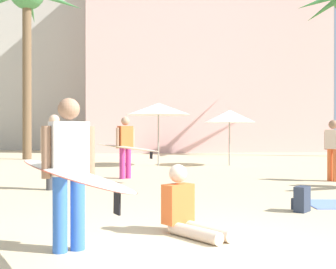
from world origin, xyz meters
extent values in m
plane|color=#C6B28C|center=(0.00, 0.00, 0.00)|extent=(120.00, 120.00, 0.00)
cube|color=beige|center=(5.29, 28.39, 6.51)|extent=(16.29, 11.92, 13.02)
cone|color=#387A3D|center=(11.18, 19.37, 8.56)|extent=(1.45, 2.59, 1.26)
cone|color=#387A3D|center=(10.14, 17.82, 8.54)|extent=(2.64, 0.50, 1.30)
cylinder|color=brown|center=(-5.31, 17.13, 4.12)|extent=(0.43, 0.43, 8.23)
cone|color=#428447|center=(-3.79, 17.22, 7.89)|extent=(2.33, 0.51, 1.05)
cone|color=#428447|center=(-5.38, 18.62, 7.81)|extent=(0.47, 2.29, 1.20)
cylinder|color=gray|center=(3.54, 11.98, 1.11)|extent=(0.06, 0.06, 2.21)
cone|color=white|center=(3.54, 11.98, 1.97)|extent=(2.04, 2.04, 0.49)
cylinder|color=gray|center=(0.72, 12.24, 1.24)|extent=(0.06, 0.06, 2.48)
cone|color=white|center=(0.72, 12.24, 2.25)|extent=(2.58, 2.58, 0.47)
cube|color=#2C3548|center=(2.15, 2.15, 0.21)|extent=(0.34, 0.34, 0.42)
cube|color=#232A3A|center=(2.07, 2.24, 0.13)|extent=(0.19, 0.19, 0.18)
cylinder|color=#B7337F|center=(-0.75, 7.58, 0.44)|extent=(0.22, 0.22, 0.88)
cylinder|color=#B7337F|center=(-0.58, 7.69, 0.44)|extent=(0.22, 0.22, 0.88)
cube|color=orange|center=(-0.66, 7.64, 1.19)|extent=(0.46, 0.39, 0.62)
sphere|color=tan|center=(-0.66, 7.64, 1.64)|extent=(0.33, 0.33, 0.24)
cylinder|color=tan|center=(-0.88, 7.51, 1.16)|extent=(0.14, 0.14, 0.59)
cylinder|color=tan|center=(-0.45, 7.76, 1.16)|extent=(0.14, 0.14, 0.59)
ellipsoid|color=beige|center=(-0.66, 7.34, 0.90)|extent=(1.86, 2.58, 0.20)
ellipsoid|color=#B89438|center=(-0.66, 7.34, 0.90)|extent=(1.89, 2.60, 0.17)
cube|color=black|center=(-0.02, 6.38, 0.73)|extent=(0.07, 0.10, 0.18)
cylinder|color=blue|center=(-1.51, 0.16, 0.42)|extent=(0.21, 0.21, 0.84)
cylinder|color=blue|center=(-1.33, 0.24, 0.42)|extent=(0.21, 0.21, 0.84)
cube|color=white|center=(-1.42, 0.20, 1.13)|extent=(0.46, 0.37, 0.59)
sphere|color=#936B51|center=(-1.42, 0.20, 1.57)|extent=(0.32, 0.32, 0.24)
cylinder|color=#936B51|center=(-1.64, 0.09, 1.10)|extent=(0.13, 0.13, 0.56)
cylinder|color=#936B51|center=(-1.19, 0.30, 1.10)|extent=(0.13, 0.13, 0.56)
ellipsoid|color=white|center=(-1.42, -0.10, 0.90)|extent=(1.63, 2.87, 0.15)
ellipsoid|color=#A63323|center=(-1.42, -0.10, 0.90)|extent=(1.66, 2.89, 0.12)
cube|color=black|center=(-0.89, -1.19, 0.75)|extent=(0.06, 0.10, 0.18)
cylinder|color=beige|center=(0.22, 0.66, 0.08)|extent=(0.59, 0.78, 0.16)
cylinder|color=beige|center=(0.05, 0.55, 0.08)|extent=(0.59, 0.78, 0.16)
cube|color=orange|center=(-0.10, 0.94, 0.38)|extent=(0.45, 0.41, 0.51)
sphere|color=beige|center=(-0.10, 0.94, 0.77)|extent=(0.33, 0.33, 0.24)
cylinder|color=#3D3D42|center=(-2.22, 5.40, 0.44)|extent=(0.18, 0.18, 0.88)
cylinder|color=#3D3D42|center=(-2.42, 5.38, 0.44)|extent=(0.18, 0.18, 0.88)
cube|color=orange|center=(-2.32, 5.39, 1.17)|extent=(0.43, 0.27, 0.59)
sphere|color=#D1A889|center=(-2.32, 5.39, 1.60)|extent=(0.27, 0.27, 0.24)
cylinder|color=#D1A889|center=(-2.07, 5.42, 1.13)|extent=(0.11, 0.11, 0.56)
cylinder|color=#D1A889|center=(-2.57, 5.36, 1.13)|extent=(0.11, 0.11, 0.56)
cylinder|color=orange|center=(4.93, 6.23, 0.43)|extent=(0.20, 0.20, 0.87)
cylinder|color=orange|center=(4.87, 6.42, 0.43)|extent=(0.20, 0.20, 0.87)
cube|color=beige|center=(4.90, 6.32, 1.13)|extent=(0.33, 0.45, 0.52)
sphere|color=#936B51|center=(4.90, 6.32, 1.53)|extent=(0.30, 0.30, 0.24)
cylinder|color=#936B51|center=(4.82, 6.56, 1.09)|extent=(0.13, 0.13, 0.50)
camera|label=1|loc=(-0.88, -4.61, 1.31)|focal=45.80mm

